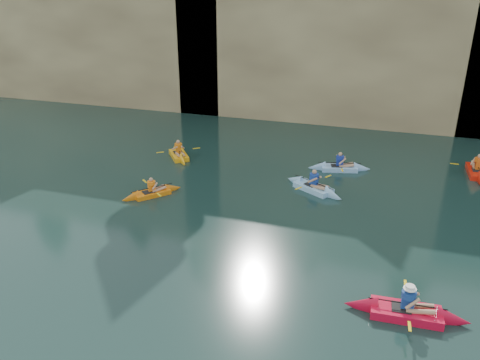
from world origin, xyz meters
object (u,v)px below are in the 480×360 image
(main_kayaker, at_px, (406,311))
(kayaker_orange, at_px, (152,193))
(kayaker_red_far, at_px, (477,171))
(kayaker_ltblue_near, at_px, (313,187))

(main_kayaker, height_order, kayaker_orange, main_kayaker)
(kayaker_orange, height_order, kayaker_red_far, kayaker_red_far)
(kayaker_red_far, bearing_deg, main_kayaker, 164.11)
(main_kayaker, xyz_separation_m, kayaker_ltblue_near, (-4.13, 8.14, -0.02))
(kayaker_ltblue_near, xyz_separation_m, kayaker_red_far, (7.63, 4.60, 0.00))
(kayaker_ltblue_near, height_order, kayaker_red_far, kayaker_red_far)
(kayaker_orange, bearing_deg, kayaker_ltblue_near, -26.95)
(kayaker_ltblue_near, bearing_deg, kayaker_red_far, 61.71)
(kayaker_orange, xyz_separation_m, kayaker_ltblue_near, (7.00, 2.85, 0.03))
(kayaker_red_far, bearing_deg, kayaker_orange, 116.42)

